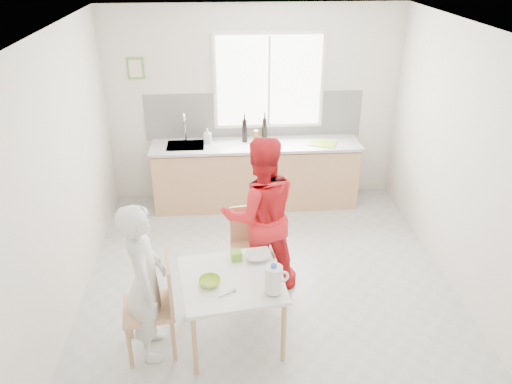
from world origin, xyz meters
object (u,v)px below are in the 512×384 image
at_px(chair_left, 156,302).
at_px(bowl_green, 210,282).
at_px(chair_far, 250,243).
at_px(bowl_white, 258,256).
at_px(dining_table, 231,284).
at_px(person_white, 145,283).
at_px(milk_jug, 274,279).
at_px(person_red, 260,215).
at_px(wine_bottle_a, 245,131).
at_px(wine_bottle_b, 265,128).

distance_m(chair_left, bowl_green, 0.51).
distance_m(chair_far, bowl_white, 0.61).
bearing_deg(dining_table, person_white, -171.65).
height_order(bowl_green, milk_jug, milk_jug).
distance_m(person_red, bowl_white, 0.56).
distance_m(bowl_green, bowl_white, 0.58).
distance_m(chair_far, wine_bottle_a, 2.00).
relative_size(chair_left, person_red, 0.56).
distance_m(dining_table, person_red, 0.92).
distance_m(person_red, wine_bottle_a, 1.95).
distance_m(bowl_green, milk_jug, 0.58).
bearing_deg(dining_table, wine_bottle_a, 84.33).
bearing_deg(bowl_green, person_white, -176.85).
relative_size(bowl_green, wine_bottle_b, 0.65).
bearing_deg(bowl_green, person_red, 59.97).
relative_size(milk_jug, wine_bottle_b, 0.90).
bearing_deg(chair_left, person_red, 124.33).
height_order(dining_table, milk_jug, milk_jug).
xyz_separation_m(milk_jug, wine_bottle_a, (-0.09, 3.00, 0.25)).
xyz_separation_m(bowl_green, wine_bottle_b, (0.75, 2.93, 0.36)).
relative_size(dining_table, bowl_green, 5.20).
distance_m(person_red, milk_jug, 1.06).
height_order(chair_left, wine_bottle_a, wine_bottle_a).
bearing_deg(milk_jug, wine_bottle_a, 83.32).
relative_size(bowl_green, bowl_white, 0.84).
xyz_separation_m(chair_left, bowl_white, (0.93, 0.39, 0.18)).
height_order(dining_table, chair_far, chair_far).
bearing_deg(wine_bottle_b, bowl_white, -96.56).
relative_size(person_red, wine_bottle_b, 5.71).
relative_size(dining_table, person_white, 0.66).
distance_m(bowl_green, wine_bottle_a, 2.90).
bearing_deg(person_red, milk_jug, 83.24).
height_order(person_white, milk_jug, person_white).
xyz_separation_m(wine_bottle_a, wine_bottle_b, (0.28, 0.09, -0.01)).
height_order(bowl_green, wine_bottle_a, wine_bottle_a).
bearing_deg(wine_bottle_b, chair_left, -112.53).
height_order(dining_table, chair_left, chair_left).
height_order(bowl_green, bowl_white, bowl_green).
xyz_separation_m(person_red, bowl_green, (-0.52, -0.90, -0.14)).
bearing_deg(bowl_white, wine_bottle_b, 83.44).
bearing_deg(wine_bottle_a, milk_jug, -88.34).
height_order(person_red, wine_bottle_a, person_red).
bearing_deg(wine_bottle_b, person_red, -96.28).
relative_size(person_white, bowl_green, 7.84).
relative_size(bowl_white, wine_bottle_a, 0.72).
xyz_separation_m(bowl_green, bowl_white, (0.45, 0.37, -0.00)).
height_order(milk_jug, wine_bottle_b, wine_bottle_b).
relative_size(chair_left, chair_far, 1.08).
bearing_deg(person_white, chair_left, -90.00).
bearing_deg(milk_jug, person_white, 165.36).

